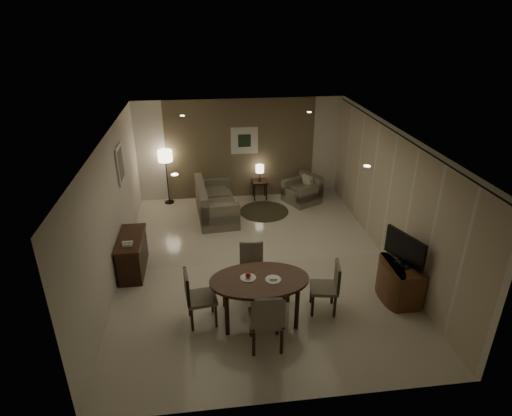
{
  "coord_description": "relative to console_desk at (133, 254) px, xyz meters",
  "views": [
    {
      "loc": [
        -0.97,
        -7.5,
        4.81
      ],
      "look_at": [
        0.0,
        0.2,
        1.15
      ],
      "focal_mm": 30.0,
      "sensor_mm": 36.0,
      "label": 1
    }
  ],
  "objects": [
    {
      "name": "room_shell",
      "position": [
        2.49,
        0.4,
        0.98
      ],
      "size": [
        5.5,
        7.0,
        2.7
      ],
      "color": "beige",
      "rests_on": "ground"
    },
    {
      "name": "taupe_accent",
      "position": [
        2.49,
        3.48,
        0.98
      ],
      "size": [
        3.96,
        0.03,
        2.7
      ],
      "primitive_type": "cube",
      "color": "#746148",
      "rests_on": "wall_back"
    },
    {
      "name": "curtain_wall",
      "position": [
        5.17,
        0.0,
        0.95
      ],
      "size": [
        0.08,
        6.7,
        2.58
      ],
      "primitive_type": null,
      "color": "beige",
      "rests_on": "wall_right"
    },
    {
      "name": "curtain_rod",
      "position": [
        5.17,
        0.0,
        2.27
      ],
      "size": [
        0.03,
        6.8,
        0.03
      ],
      "primitive_type": "cylinder",
      "rotation": [
        1.57,
        0.0,
        0.0
      ],
      "color": "black",
      "rests_on": "wall_right"
    },
    {
      "name": "art_back_frame",
      "position": [
        2.59,
        3.46,
        1.23
      ],
      "size": [
        0.72,
        0.03,
        0.72
      ],
      "primitive_type": "cube",
      "color": "silver",
      "rests_on": "wall_back"
    },
    {
      "name": "art_back_canvas",
      "position": [
        2.59,
        3.44,
        1.23
      ],
      "size": [
        0.34,
        0.01,
        0.34
      ],
      "primitive_type": "cube",
      "color": "#1C311B",
      "rests_on": "wall_back"
    },
    {
      "name": "art_left_frame",
      "position": [
        -0.23,
        1.2,
        1.48
      ],
      "size": [
        0.03,
        0.6,
        0.8
      ],
      "primitive_type": "cube",
      "color": "silver",
      "rests_on": "wall_left"
    },
    {
      "name": "art_left_canvas",
      "position": [
        -0.21,
        1.2,
        1.48
      ],
      "size": [
        0.01,
        0.46,
        0.64
      ],
      "primitive_type": "cube",
      "color": "gray",
      "rests_on": "wall_left"
    },
    {
      "name": "downlight_nl",
      "position": [
        1.09,
        -1.8,
        2.31
      ],
      "size": [
        0.1,
        0.1,
        0.01
      ],
      "primitive_type": "cylinder",
      "color": "white",
      "rests_on": "ceiling"
    },
    {
      "name": "downlight_nr",
      "position": [
        3.89,
        -1.8,
        2.31
      ],
      "size": [
        0.1,
        0.1,
        0.01
      ],
      "primitive_type": "cylinder",
      "color": "white",
      "rests_on": "ceiling"
    },
    {
      "name": "downlight_fl",
      "position": [
        1.09,
        1.8,
        2.31
      ],
      "size": [
        0.1,
        0.1,
        0.01
      ],
      "primitive_type": "cylinder",
      "color": "white",
      "rests_on": "ceiling"
    },
    {
      "name": "downlight_fr",
      "position": [
        3.89,
        1.8,
        2.31
      ],
      "size": [
        0.1,
        0.1,
        0.01
      ],
      "primitive_type": "cylinder",
      "color": "white",
      "rests_on": "ceiling"
    },
    {
      "name": "console_desk",
      "position": [
        0.0,
        0.0,
        0.0
      ],
      "size": [
        0.48,
        1.2,
        0.75
      ],
      "primitive_type": null,
      "color": "#442116",
      "rests_on": "floor"
    },
    {
      "name": "telephone",
      "position": [
        0.0,
        -0.3,
        0.43
      ],
      "size": [
        0.2,
        0.14,
        0.09
      ],
      "primitive_type": null,
      "color": "white",
      "rests_on": "console_desk"
    },
    {
      "name": "tv_cabinet",
      "position": [
        4.89,
        -1.5,
        -0.03
      ],
      "size": [
        0.48,
        0.9,
        0.7
      ],
      "primitive_type": null,
      "color": "brown",
      "rests_on": "floor"
    },
    {
      "name": "flat_tv",
      "position": [
        4.87,
        -1.5,
        0.65
      ],
      "size": [
        0.36,
        0.85,
        0.6
      ],
      "primitive_type": null,
      "rotation": [
        0.0,
        0.0,
        0.35
      ],
      "color": "black",
      "rests_on": "tv_cabinet"
    },
    {
      "name": "dining_table",
      "position": [
        2.3,
        -1.72,
        0.01
      ],
      "size": [
        1.64,
        1.03,
        0.77
      ],
      "primitive_type": null,
      "color": "#442116",
      "rests_on": "floor"
    },
    {
      "name": "chair_near",
      "position": [
        2.32,
        -2.39,
        0.15
      ],
      "size": [
        0.52,
        0.52,
        1.06
      ],
      "primitive_type": null,
      "rotation": [
        0.0,
        0.0,
        3.12
      ],
      "color": "#776E5B",
      "rests_on": "floor"
    },
    {
      "name": "chair_far",
      "position": [
        2.26,
        -1.0,
        0.09
      ],
      "size": [
        0.48,
        0.48,
        0.93
      ],
      "primitive_type": null,
      "rotation": [
        0.0,
        0.0,
        -0.07
      ],
      "color": "#776E5B",
      "rests_on": "floor"
    },
    {
      "name": "chair_left",
      "position": [
        1.35,
        -1.71,
        0.11
      ],
      "size": [
        0.53,
        0.53,
        0.98
      ],
      "primitive_type": null,
      "rotation": [
        0.0,
        0.0,
        1.69
      ],
      "color": "#776E5B",
      "rests_on": "floor"
    },
    {
      "name": "chair_right",
      "position": [
        3.42,
        -1.67,
        0.09
      ],
      "size": [
        0.52,
        0.52,
        0.93
      ],
      "primitive_type": null,
      "rotation": [
        0.0,
        0.0,
        -1.75
      ],
      "color": "#776E5B",
      "rests_on": "floor"
    },
    {
      "name": "plate_a",
      "position": [
        2.12,
        -1.67,
        0.4
      ],
      "size": [
        0.26,
        0.26,
        0.02
      ],
      "primitive_type": "cylinder",
      "color": "white",
      "rests_on": "dining_table"
    },
    {
      "name": "plate_b",
      "position": [
        2.52,
        -1.77,
        0.4
      ],
      "size": [
        0.26,
        0.26,
        0.02
      ],
      "primitive_type": "cylinder",
      "color": "white",
      "rests_on": "dining_table"
    },
    {
      "name": "fruit_apple",
      "position": [
        2.12,
        -1.67,
        0.46
      ],
      "size": [
        0.09,
        0.09,
        0.09
      ],
      "primitive_type": "sphere",
      "color": "red",
      "rests_on": "plate_a"
    },
    {
      "name": "napkin",
      "position": [
        2.52,
        -1.77,
        0.43
      ],
      "size": [
        0.12,
        0.08,
        0.03
      ],
      "primitive_type": "cube",
      "color": "white",
      "rests_on": "plate_b"
    },
    {
      "name": "round_rug",
      "position": [
        2.98,
        2.39,
        -0.37
      ],
      "size": [
        1.27,
        1.27,
        0.01
      ],
      "primitive_type": "cylinder",
      "color": "#403A24",
      "rests_on": "floor"
    },
    {
      "name": "sofa",
      "position": [
        1.75,
        2.29,
        0.05
      ],
      "size": [
        1.89,
        1.05,
        0.86
      ],
      "primitive_type": null,
      "rotation": [
        0.0,
        0.0,
        1.65
      ],
      "color": "#776E5B",
      "rests_on": "floor"
    },
    {
      "name": "armchair",
      "position": [
        4.07,
        2.87,
        -0.0
      ],
      "size": [
        1.07,
        1.1,
        0.74
      ],
      "primitive_type": null,
      "rotation": [
        0.0,
        0.0,
        -1.11
      ],
      "color": "#776E5B",
      "rests_on": "floor"
    },
    {
      "name": "side_table",
      "position": [
        2.98,
        3.25,
        -0.12
      ],
      "size": [
        0.41,
        0.41,
        0.52
      ],
      "primitive_type": null,
      "color": "black",
      "rests_on": "floor"
    },
    {
      "name": "table_lamp",
      "position": [
        2.98,
        3.25,
        0.39
      ],
      "size": [
        0.22,
        0.22,
        0.5
      ],
      "primitive_type": null,
      "color": "#FFEAC1",
      "rests_on": "side_table"
    },
    {
      "name": "floor_lamp",
      "position": [
        0.51,
        3.26,
        0.36
      ],
      "size": [
        0.37,
        0.37,
        1.47
      ],
      "primitive_type": null,
      "color": "#FFE5B7",
      "rests_on": "floor"
    }
  ]
}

